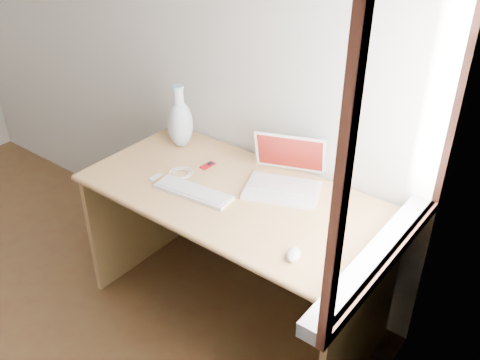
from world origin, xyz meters
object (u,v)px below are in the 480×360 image
Objects in this scene: desk at (244,221)px; vase at (180,122)px; laptop at (288,178)px; external_keyboard at (193,192)px.

vase is at bearing 168.37° from desk.
laptop is 1.18× the size of vase.
desk is at bearing -11.63° from vase.
laptop is 1.03× the size of external_keyboard.
desk is at bearing 49.49° from external_keyboard.
desk is 0.34m from external_keyboard.
laptop reaches higher than external_keyboard.
vase is (-0.36, 0.31, 0.13)m from external_keyboard.
laptop is 0.44m from external_keyboard.
vase reaches higher than desk.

